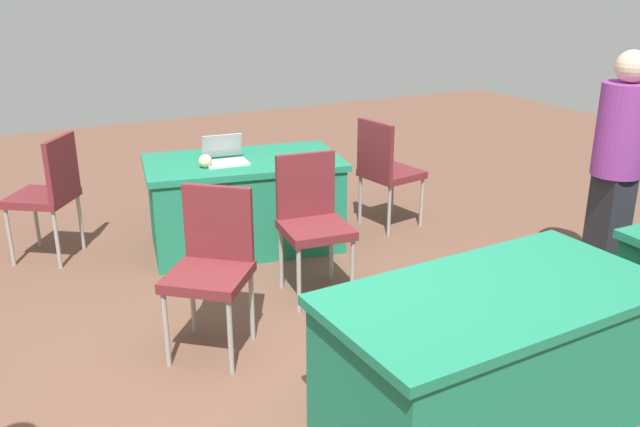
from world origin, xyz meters
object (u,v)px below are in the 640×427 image
(table_mid_left, at_px, (491,358))
(table_foreground, at_px, (245,203))
(yarn_ball, at_px, (205,161))
(laptop_silver, at_px, (225,158))
(chair_near_front, at_px, (49,189))
(chair_tucked_right, at_px, (212,260))
(scissors_red, at_px, (305,158))
(person_attendee_standing, at_px, (618,158))
(chair_aisle, at_px, (312,216))
(chair_tucked_left, at_px, (386,167))

(table_mid_left, bearing_deg, table_foreground, -85.35)
(table_foreground, xyz_separation_m, yarn_ball, (0.34, 0.09, 0.41))
(table_foreground, distance_m, laptop_silver, 0.43)
(table_mid_left, bearing_deg, chair_near_front, -62.66)
(chair_tucked_right, relative_size, scissors_red, 5.40)
(chair_near_front, xyz_separation_m, laptop_silver, (-1.26, 0.46, 0.21))
(table_foreground, relative_size, chair_near_front, 1.70)
(chair_tucked_right, relative_size, person_attendee_standing, 0.59)
(table_mid_left, xyz_separation_m, person_attendee_standing, (-1.84, -0.91, 0.55))
(table_mid_left, height_order, chair_tucked_right, chair_tucked_right)
(chair_aisle, xyz_separation_m, scissors_red, (-0.33, -0.79, 0.17))
(table_foreground, relative_size, chair_tucked_right, 1.70)
(chair_tucked_right, bearing_deg, laptop_silver, -73.06)
(yarn_ball, bearing_deg, table_foreground, -165.34)
(chair_near_front, distance_m, chair_aisle, 2.09)
(table_mid_left, height_order, chair_near_front, chair_near_front)
(chair_near_front, height_order, person_attendee_standing, person_attendee_standing)
(table_mid_left, height_order, person_attendee_standing, person_attendee_standing)
(yarn_ball, bearing_deg, chair_near_front, -26.31)
(yarn_ball, bearing_deg, person_attendee_standing, 144.49)
(table_foreground, distance_m, chair_aisle, 1.03)
(table_mid_left, distance_m, person_attendee_standing, 2.13)
(laptop_silver, relative_size, yarn_ball, 3.41)
(table_mid_left, relative_size, laptop_silver, 4.91)
(chair_aisle, bearing_deg, chair_tucked_right, 31.74)
(table_foreground, bearing_deg, table_mid_left, 94.65)
(chair_aisle, bearing_deg, yarn_ball, -57.87)
(table_mid_left, height_order, scissors_red, scissors_red)
(laptop_silver, distance_m, yarn_ball, 0.19)
(chair_tucked_left, xyz_separation_m, yarn_ball, (1.57, -0.07, 0.23))
(laptop_silver, height_order, yarn_ball, laptop_silver)
(table_mid_left, xyz_separation_m, laptop_silver, (0.37, -2.69, 0.40))
(chair_tucked_left, relative_size, chair_tucked_right, 0.98)
(chair_tucked_right, distance_m, scissors_red, 1.69)
(table_mid_left, relative_size, scissors_red, 9.42)
(chair_aisle, distance_m, person_attendee_standing, 2.14)
(chair_tucked_left, bearing_deg, chair_tucked_right, -67.17)
(chair_tucked_left, distance_m, chair_aisle, 1.41)
(table_mid_left, height_order, laptop_silver, laptop_silver)
(chair_aisle, bearing_deg, table_mid_left, 100.23)
(chair_near_front, bearing_deg, chair_tucked_right, -124.91)
(yarn_ball, bearing_deg, chair_tucked_right, 72.91)
(chair_tucked_left, relative_size, chair_aisle, 0.98)
(chair_near_front, distance_m, laptop_silver, 1.35)
(yarn_ball, xyz_separation_m, scissors_red, (-0.77, 0.12, -0.05))
(chair_near_front, distance_m, yarn_ball, 1.22)
(chair_tucked_left, relative_size, person_attendee_standing, 0.58)
(table_foreground, height_order, table_mid_left, same)
(person_attendee_standing, distance_m, scissors_red, 2.28)
(table_foreground, xyz_separation_m, laptop_silver, (0.15, 0.02, 0.40))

